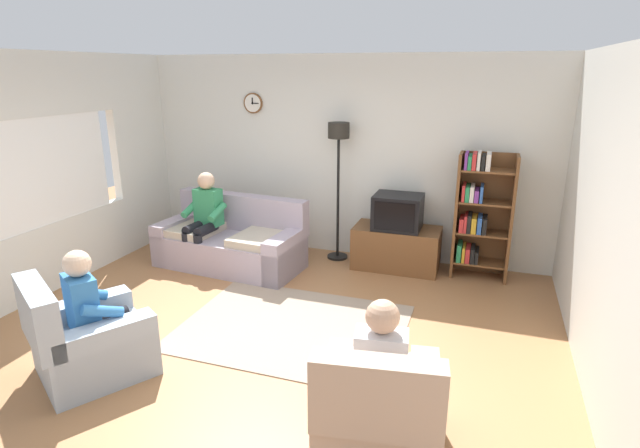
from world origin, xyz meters
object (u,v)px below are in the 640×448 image
at_px(armchair_near_window, 89,343).
at_px(person_on_couch, 204,215).
at_px(person_in_left_armchair, 95,306).
at_px(tv, 398,212).
at_px(armchair_near_bookshelf, 379,413).
at_px(couch, 231,243).
at_px(bookshelf, 479,213).
at_px(tv_stand, 396,248).
at_px(floor_lamp, 338,154).
at_px(person_in_right_armchair, 381,365).

relative_size(armchair_near_window, person_on_couch, 0.94).
bearing_deg(armchair_near_window, person_in_left_armchair, 57.93).
xyz_separation_m(tv, armchair_near_bookshelf, (0.50, -3.30, -0.48)).
relative_size(couch, bookshelf, 1.25).
bearing_deg(tv_stand, person_in_left_armchair, -122.07).
xyz_separation_m(tv_stand, bookshelf, (0.99, 0.07, 0.54)).
xyz_separation_m(couch, tv_stand, (2.08, 0.62, -0.04)).
bearing_deg(bookshelf, armchair_near_bookshelf, -98.20).
xyz_separation_m(floor_lamp, person_in_left_armchair, (-1.14, -3.25, -0.85)).
relative_size(tv, person_on_couch, 0.48).
height_order(bookshelf, person_on_couch, bookshelf).
height_order(couch, floor_lamp, floor_lamp).
distance_m(floor_lamp, person_on_couch, 1.92).
bearing_deg(person_in_left_armchair, tv_stand, 57.93).
bearing_deg(armchair_near_bookshelf, person_in_right_armchair, 98.52).
bearing_deg(tv, person_on_couch, -163.49).
bearing_deg(couch, tv, 16.10).
height_order(floor_lamp, person_in_right_armchair, floor_lamp).
bearing_deg(bookshelf, tv_stand, -176.12).
xyz_separation_m(floor_lamp, armchair_near_bookshelf, (1.33, -3.42, -1.16)).
bearing_deg(bookshelf, person_in_right_armchair, -98.64).
bearing_deg(person_on_couch, armchair_near_window, -81.52).
xyz_separation_m(couch, bookshelf, (3.06, 0.69, 0.50)).
height_order(tv, armchair_near_window, tv).
height_order(couch, bookshelf, bookshelf).
bearing_deg(armchair_near_bookshelf, couch, 133.66).
bearing_deg(tv, armchair_near_window, -122.26).
bearing_deg(person_in_left_armchair, armchair_near_bookshelf, -3.97).
bearing_deg(person_in_left_armchair, couch, 92.35).
bearing_deg(person_in_right_armchair, tv, 98.59).
relative_size(couch, tv_stand, 1.79).
distance_m(bookshelf, armchair_near_bookshelf, 3.46).
height_order(floor_lamp, armchair_near_bookshelf, floor_lamp).
distance_m(couch, person_on_couch, 0.51).
distance_m(armchair_near_window, person_on_couch, 2.55).
relative_size(armchair_near_window, armchair_near_bookshelf, 1.18).
bearing_deg(floor_lamp, armchair_near_bookshelf, -68.77).
relative_size(tv, floor_lamp, 0.32).
relative_size(tv_stand, armchair_near_window, 0.94).
bearing_deg(couch, floor_lamp, 30.12).
relative_size(person_in_left_armchair, person_in_right_armchair, 1.00).
relative_size(tv_stand, armchair_near_bookshelf, 1.11).
height_order(floor_lamp, person_in_left_armchair, floor_lamp).
height_order(tv_stand, armchair_near_window, armchair_near_window).
xyz_separation_m(bookshelf, armchair_near_window, (-3.01, -3.29, -0.53)).
xyz_separation_m(tv_stand, armchair_near_window, (-2.02, -3.23, 0.02)).
relative_size(tv_stand, person_in_right_armchair, 0.98).
xyz_separation_m(floor_lamp, armchair_near_window, (-1.19, -3.32, -1.16)).
bearing_deg(couch, person_on_couch, -160.81).
bearing_deg(armchair_near_bookshelf, person_in_left_armchair, 176.03).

